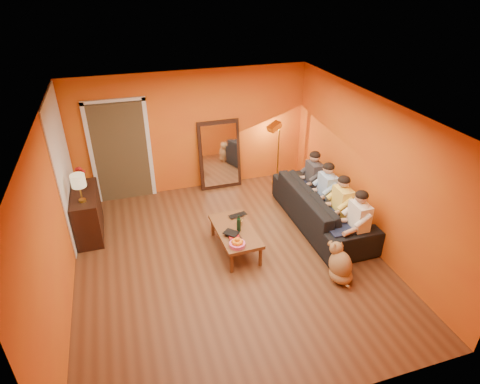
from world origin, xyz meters
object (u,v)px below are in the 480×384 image
object	(u,v)px
mirror_frame	(220,155)
sideboard	(88,213)
sofa	(322,206)
floor_lamp	(278,154)
dog	(341,262)
person_mid_right	(327,192)
table_lamp	(80,188)
person_far_left	(358,223)
person_mid_left	(341,207)
wine_bottle	(239,223)
person_far_right	(314,179)
tumbler	(240,222)
vase	(82,182)
laptop	(239,217)
coffee_table	(235,240)

from	to	relation	value
mirror_frame	sideboard	distance (m)	3.01
sofa	floor_lamp	bearing A→B (deg)	5.74
dog	person_mid_right	size ratio (longest dim) A/B	0.53
table_lamp	sofa	size ratio (longest dim) A/B	0.20
sideboard	person_far_left	size ratio (longest dim) A/B	0.97
sideboard	person_mid_left	size ratio (longest dim) A/B	0.97
wine_bottle	person_far_right	bearing A→B (deg)	27.95
person_mid_left	person_mid_right	xyz separation A→B (m)	(0.00, 0.55, 0.00)
sofa	tumbler	distance (m)	1.71
dog	wine_bottle	world-z (taller)	wine_bottle
person_mid_right	vase	world-z (taller)	person_mid_right
floor_lamp	person_far_left	bearing A→B (deg)	-104.18
sideboard	sofa	distance (m)	4.35
vase	laptop	bearing A→B (deg)	-24.70
person_far_left	floor_lamp	bearing A→B (deg)	96.34
floor_lamp	person_far_left	distance (m)	2.81
person_mid_left	person_mid_right	world-z (taller)	same
floor_lamp	vase	size ratio (longest dim) A/B	7.12
person_mid_left	wine_bottle	world-z (taller)	person_mid_left
mirror_frame	sofa	distance (m)	2.56
person_far_right	wine_bottle	size ratio (longest dim) A/B	3.94
mirror_frame	person_mid_left	size ratio (longest dim) A/B	1.25
person_mid_right	vase	bearing A→B (deg)	165.35
person_far_left	laptop	bearing A→B (deg)	149.39
sideboard	floor_lamp	size ratio (longest dim) A/B	0.82
table_lamp	wine_bottle	xyz separation A→B (m)	(2.47, -1.05, -0.53)
floor_lamp	mirror_frame	bearing A→B (deg)	147.05
mirror_frame	floor_lamp	xyz separation A→B (m)	(1.27, -0.28, -0.04)
floor_lamp	wine_bottle	distance (m)	2.67
person_mid_left	sofa	bearing A→B (deg)	106.11
sofa	person_far_left	xyz separation A→B (m)	(0.13, -1.00, 0.23)
coffee_table	sideboard	bearing A→B (deg)	149.76
mirror_frame	dog	world-z (taller)	mirror_frame
sideboard	table_lamp	xyz separation A→B (m)	(0.00, -0.30, 0.68)
person_mid_left	person_far_right	xyz separation A→B (m)	(0.00, 1.10, 0.00)
wine_bottle	laptop	size ratio (longest dim) A/B	0.93
mirror_frame	person_mid_right	size ratio (longest dim) A/B	1.25
tumbler	laptop	distance (m)	0.24
sideboard	person_far_left	xyz separation A→B (m)	(4.37, -1.99, 0.18)
dog	person_far_left	xyz separation A→B (m)	(0.59, 0.52, 0.29)
dog	person_mid_right	world-z (taller)	person_mid_right
dog	person_far_left	bearing A→B (deg)	52.28
laptop	vase	size ratio (longest dim) A/B	1.64
laptop	tumbler	bearing A→B (deg)	-115.26
table_lamp	tumbler	size ratio (longest dim) A/B	4.87
sofa	person_mid_right	xyz separation A→B (m)	(0.13, 0.10, 0.23)
dog	person_far_left	distance (m)	0.84
dog	laptop	distance (m)	1.96
person_mid_left	wine_bottle	bearing A→B (deg)	177.15
floor_lamp	dog	distance (m)	3.35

